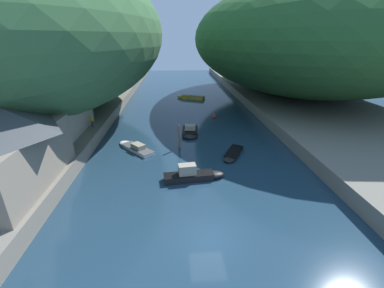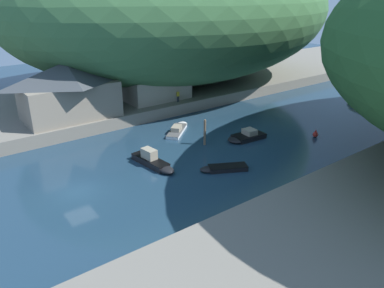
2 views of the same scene
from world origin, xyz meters
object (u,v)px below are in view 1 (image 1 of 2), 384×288
object	(u,v)px
boat_small_dinghy	(135,147)
person_on_quay	(91,120)
boathouse_shed	(60,112)
person_by_boathouse	(57,155)
boat_moored_right	(233,154)
channel_buoy_near	(214,116)
boat_near_quay	(190,132)
boat_red_skiff	(190,97)
boat_cabin_cruiser	(194,175)

from	to	relation	value
boat_small_dinghy	person_on_quay	distance (m)	7.79
boathouse_shed	person_by_boathouse	bearing A→B (deg)	-71.12
boat_moored_right	boat_small_dinghy	xyz separation A→B (m)	(-11.51, 2.71, 0.06)
channel_buoy_near	person_on_quay	distance (m)	19.40
boathouse_shed	boat_moored_right	xyz separation A→B (m)	(20.78, -5.40, -3.88)
boat_near_quay	boat_red_skiff	distance (m)	22.57
boat_cabin_cruiser	boat_red_skiff	size ratio (longest dim) A/B	0.95
channel_buoy_near	person_by_boathouse	size ratio (longest dim) A/B	0.57
boat_small_dinghy	boat_red_skiff	bearing A→B (deg)	31.83
boat_red_skiff	channel_buoy_near	distance (m)	15.64
boat_cabin_cruiser	person_on_quay	size ratio (longest dim) A/B	3.56
boat_red_skiff	person_on_quay	xyz separation A→B (m)	(-14.42, -23.08, 2.23)
boat_small_dinghy	person_on_quay	size ratio (longest dim) A/B	3.30
boat_red_skiff	channel_buoy_near	world-z (taller)	channel_buoy_near
boat_near_quay	boat_small_dinghy	distance (m)	8.55
boathouse_shed	person_on_quay	size ratio (longest dim) A/B	5.75
person_by_boathouse	boathouse_shed	bearing A→B (deg)	7.83
boat_small_dinghy	boat_moored_right	bearing A→B (deg)	-54.52
boat_near_quay	person_on_quay	size ratio (longest dim) A/B	2.92
boat_cabin_cruiser	person_on_quay	bearing A→B (deg)	-139.50
boat_cabin_cruiser	person_by_boathouse	bearing A→B (deg)	-100.44
boathouse_shed	channel_buoy_near	world-z (taller)	boathouse_shed
channel_buoy_near	person_on_quay	bearing A→B (deg)	-156.20
boat_red_skiff	channel_buoy_near	bearing A→B (deg)	-142.90
person_by_boathouse	boat_small_dinghy	bearing A→B (deg)	-52.86
boat_near_quay	boat_red_skiff	bearing A→B (deg)	-88.70
boat_moored_right	boat_red_skiff	bearing A→B (deg)	-56.54
boat_near_quay	person_on_quay	distance (m)	13.34
boat_cabin_cruiser	boat_red_skiff	bearing A→B (deg)	170.81
boat_small_dinghy	boat_near_quay	bearing A→B (deg)	-6.88
boat_red_skiff	person_by_boathouse	distance (m)	37.09
boat_moored_right	channel_buoy_near	bearing A→B (deg)	-62.72
boat_moored_right	boat_cabin_cruiser	xyz separation A→B (m)	(-4.82, -4.92, 0.28)
boathouse_shed	channel_buoy_near	distance (m)	23.13
boat_small_dinghy	person_on_quay	xyz separation A→B (m)	(-6.10, 4.28, 2.28)
boat_moored_right	boat_small_dinghy	distance (m)	11.82
boathouse_shed	boat_small_dinghy	bearing A→B (deg)	-16.18
boat_cabin_cruiser	boat_small_dinghy	bearing A→B (deg)	-145.29
boat_cabin_cruiser	person_by_boathouse	distance (m)	12.93
boat_moored_right	person_by_boathouse	world-z (taller)	person_by_boathouse
boathouse_shed	person_by_boathouse	xyz separation A→B (m)	(3.23, -9.45, -1.54)
channel_buoy_near	boat_cabin_cruiser	bearing A→B (deg)	-103.85
boathouse_shed	person_on_quay	world-z (taller)	boathouse_shed
boathouse_shed	boat_moored_right	bearing A→B (deg)	-14.58
boathouse_shed	boat_cabin_cruiser	distance (m)	19.35
boat_moored_right	channel_buoy_near	distance (m)	14.77
boat_cabin_cruiser	boat_near_quay	xyz separation A→B (m)	(0.37, 12.46, -0.13)
boat_near_quay	boathouse_shed	bearing A→B (deg)	11.97
boat_small_dinghy	channel_buoy_near	xyz separation A→B (m)	(11.54, 12.06, 0.09)
person_by_boathouse	boat_near_quay	bearing A→B (deg)	-59.56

